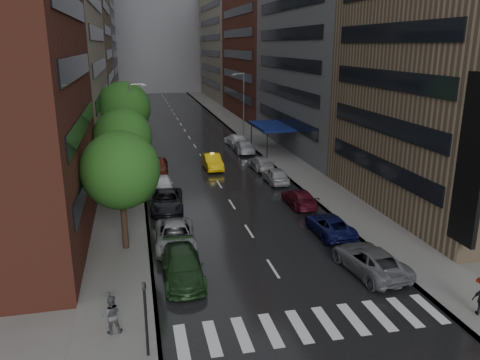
% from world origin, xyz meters
% --- Properties ---
extents(ground, '(220.00, 220.00, 0.00)m').
position_xyz_m(ground, '(0.00, 0.00, 0.00)').
color(ground, gray).
rests_on(ground, ground).
extents(road, '(14.00, 140.00, 0.01)m').
position_xyz_m(road, '(0.00, 50.00, 0.01)').
color(road, black).
rests_on(road, ground).
extents(sidewalk_left, '(4.00, 140.00, 0.15)m').
position_xyz_m(sidewalk_left, '(-9.00, 50.00, 0.07)').
color(sidewalk_left, gray).
rests_on(sidewalk_left, ground).
extents(sidewalk_right, '(4.00, 140.00, 0.15)m').
position_xyz_m(sidewalk_right, '(9.00, 50.00, 0.07)').
color(sidewalk_right, gray).
rests_on(sidewalk_right, ground).
extents(crosswalk, '(13.15, 2.80, 0.01)m').
position_xyz_m(crosswalk, '(0.20, -2.00, 0.01)').
color(crosswalk, silver).
rests_on(crosswalk, ground).
extents(buildings_left, '(8.00, 108.00, 38.00)m').
position_xyz_m(buildings_left, '(-15.00, 58.79, 15.99)').
color(buildings_left, maroon).
rests_on(buildings_left, ground).
extents(buildings_right, '(8.05, 109.10, 36.00)m').
position_xyz_m(buildings_right, '(15.00, 56.70, 15.03)').
color(buildings_right, '#937A5B').
rests_on(buildings_right, ground).
extents(building_far, '(40.00, 14.00, 32.00)m').
position_xyz_m(building_far, '(0.00, 118.00, 16.00)').
color(building_far, slate).
rests_on(building_far, ground).
extents(tree_near, '(4.94, 4.94, 7.87)m').
position_xyz_m(tree_near, '(-8.60, 8.72, 5.38)').
color(tree_near, '#382619').
rests_on(tree_near, ground).
extents(tree_mid, '(4.92, 4.92, 7.84)m').
position_xyz_m(tree_mid, '(-8.60, 19.74, 5.36)').
color(tree_mid, '#382619').
rests_on(tree_mid, ground).
extents(tree_far, '(5.74, 5.74, 9.14)m').
position_xyz_m(tree_far, '(-8.60, 31.98, 6.26)').
color(tree_far, '#382619').
rests_on(tree_far, ground).
extents(taxi, '(1.79, 4.92, 1.61)m').
position_xyz_m(taxi, '(0.33, 27.91, 0.81)').
color(taxi, yellow).
rests_on(taxi, ground).
extents(parked_cars_left, '(2.98, 28.67, 1.60)m').
position_xyz_m(parked_cars_left, '(-5.40, 13.84, 0.78)').
color(parked_cars_left, '#1B3819').
rests_on(parked_cars_left, ground).
extents(parked_cars_right, '(3.15, 42.60, 1.56)m').
position_xyz_m(parked_cars_right, '(5.40, 20.37, 0.74)').
color(parked_cars_right, slate).
rests_on(parked_cars_right, ground).
extents(ped_black_umbrella, '(0.96, 0.98, 2.09)m').
position_xyz_m(ped_black_umbrella, '(-9.14, -0.74, 1.38)').
color(ped_black_umbrella, '#4B4C50').
rests_on(ped_black_umbrella, sidewalk_left).
extents(traffic_light, '(0.18, 0.15, 3.45)m').
position_xyz_m(traffic_light, '(-7.60, -2.78, 2.23)').
color(traffic_light, black).
rests_on(traffic_light, sidewalk_left).
extents(street_lamp_left, '(1.74, 0.22, 9.00)m').
position_xyz_m(street_lamp_left, '(-7.72, 30.00, 4.89)').
color(street_lamp_left, gray).
rests_on(street_lamp_left, sidewalk_left).
extents(street_lamp_right, '(1.74, 0.22, 9.00)m').
position_xyz_m(street_lamp_right, '(7.72, 45.00, 4.89)').
color(street_lamp_right, gray).
rests_on(street_lamp_right, sidewalk_right).
extents(awning, '(4.00, 8.00, 3.12)m').
position_xyz_m(awning, '(8.98, 35.00, 3.13)').
color(awning, navy).
rests_on(awning, sidewalk_right).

